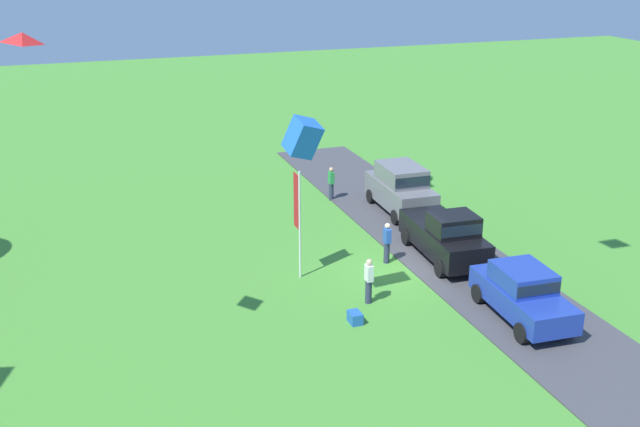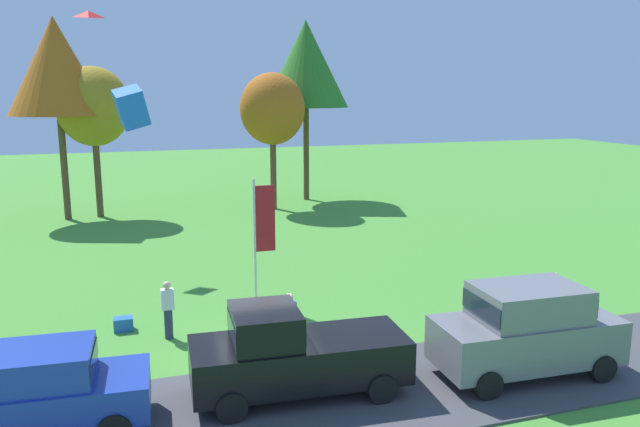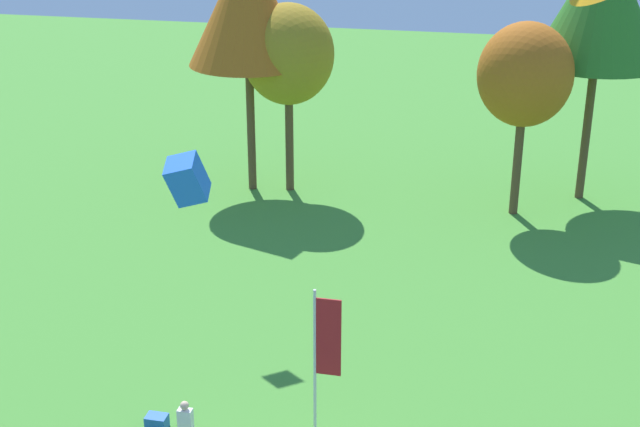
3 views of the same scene
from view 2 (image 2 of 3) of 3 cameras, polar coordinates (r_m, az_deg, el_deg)
name	(u,v)px [view 2 (image 2 of 3)]	position (r m, az deg, el deg)	size (l,w,h in m)	color
ground_plane	(267,360)	(17.02, -4.87, -13.24)	(120.00, 120.00, 0.00)	#478E33
pavement_strip	(292,404)	(14.82, -2.54, -17.01)	(36.00, 4.40, 0.06)	#424247
car_sedan_mid_row	(40,389)	(14.43, -24.22, -14.40)	(4.50, 2.17, 1.84)	#1E389E
car_pickup_by_flagpole	(291,352)	(14.74, -2.64, -12.52)	(5.11, 2.29, 2.14)	black
car_suv_near_entrance	(527,327)	(16.46, 18.39, -9.79)	(4.67, 2.18, 2.28)	slate
person_watching_sky	(168,309)	(18.54, -13.74, -8.51)	(0.36, 0.24, 1.71)	#2D334C
person_on_lawn	(289,323)	(17.05, -2.82, -9.96)	(0.36, 0.24, 1.71)	#2D334C
person_beside_suv	(554,299)	(20.08, 20.60, -7.37)	(0.36, 0.24, 1.71)	#2D334C
tree_far_left	(56,67)	(36.48, -22.98, 12.26)	(5.12, 5.12, 10.81)	brown
tree_far_right	(93,107)	(36.60, -20.04, 9.14)	(3.93, 3.93, 8.30)	brown
tree_center_back	(272,109)	(36.95, -4.37, 9.47)	(3.80, 3.80, 8.03)	brown
tree_right_of_center	(306,64)	(40.09, -1.30, 13.47)	(5.34, 5.34, 11.28)	brown
flag_banner	(262,227)	(20.01, -5.35, -1.28)	(0.71, 0.08, 4.29)	silver
cooler_box	(123,324)	(19.70, -17.53, -9.61)	(0.56, 0.40, 0.40)	blue
kite_box_high_right	(131,107)	(20.11, -16.86, 9.27)	(0.79, 0.79, 1.10)	blue
kite_diamond_trailing_tail	(88,14)	(28.01, -20.41, 16.72)	(0.93, 0.77, 0.27)	red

